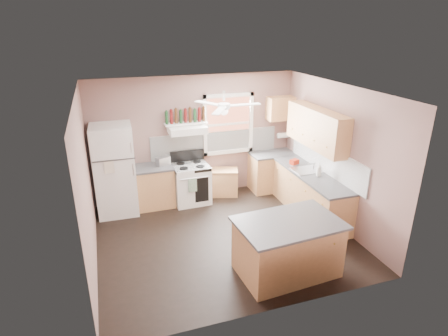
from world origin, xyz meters
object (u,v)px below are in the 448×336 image
object	(u,v)px
toaster	(163,161)
cart	(224,182)
stove	(191,184)
refrigerator	(115,170)
island	(287,248)

from	to	relation	value
toaster	cart	distance (m)	1.53
toaster	stove	bearing A→B (deg)	-33.43
refrigerator	toaster	bearing A→B (deg)	5.21
refrigerator	island	size ratio (longest dim) A/B	1.26
island	toaster	bearing A→B (deg)	110.90
toaster	stove	xyz separation A→B (m)	(0.57, -0.10, -0.56)
refrigerator	toaster	world-z (taller)	refrigerator
toaster	cart	size ratio (longest dim) A/B	0.46
stove	cart	world-z (taller)	stove
cart	island	world-z (taller)	island
island	refrigerator	bearing A→B (deg)	124.96
stove	island	xyz separation A→B (m)	(0.83, -2.90, 0.00)
refrigerator	stove	size ratio (longest dim) A/B	2.17
stove	toaster	bearing A→B (deg)	168.73
refrigerator	stove	xyz separation A→B (m)	(1.56, -0.04, -0.50)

